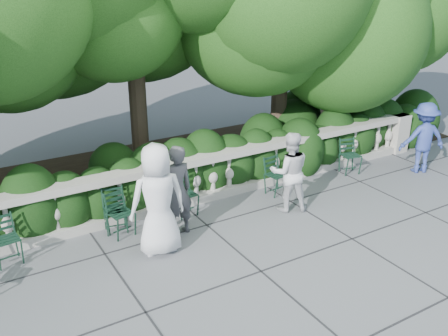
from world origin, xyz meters
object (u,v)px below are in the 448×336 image
chair_d (190,218)px  chair_b (13,267)px  chair_e (281,196)px  person_older_blue (423,138)px  chair_c (118,235)px  person_casual_man (289,172)px  chair_f (352,175)px  chair_a (127,238)px  person_woman_grey (177,191)px  person_businessman (158,200)px

chair_d → chair_b: bearing=177.4°
chair_e → person_older_blue: 3.80m
chair_c → person_casual_man: (3.31, -0.76, 0.81)m
chair_f → chair_e: bearing=-166.4°
chair_b → chair_f: size_ratio=1.00×
chair_a → chair_d: 1.34m
person_woman_grey → chair_e: bearing=-178.3°
chair_c → chair_d: size_ratio=1.00×
chair_c → person_businessman: person_businessman is taller
chair_b → chair_d: 3.28m
chair_e → person_casual_man: size_ratio=0.52×
chair_b → person_casual_man: size_ratio=0.52×
chair_b → person_woman_grey: (2.82, -0.39, 0.86)m
chair_b → chair_a: bearing=-8.2°
chair_f → person_casual_man: bearing=-153.4°
chair_e → person_casual_man: 1.02m
chair_b → chair_f: (7.54, -0.03, 0.00)m
chair_c → person_older_blue: (7.23, -0.78, 0.84)m
chair_a → chair_f: bearing=-10.3°
person_woman_grey → person_businessman: bearing=31.0°
chair_a → person_businessman: 1.25m
chair_a → chair_b: size_ratio=1.00×
chair_f → person_older_blue: (1.54, -0.63, 0.84)m
person_woman_grey → chair_d: bearing=-142.0°
chair_b → chair_d: bearing=-5.3°
chair_c → person_older_blue: person_older_blue is taller
person_woman_grey → person_casual_man: 2.36m
chair_b → chair_e: 5.41m
chair_c → person_businessman: bearing=-53.0°
chair_d → chair_f: size_ratio=1.00×
person_casual_man → person_older_blue: bearing=-155.6°
chair_a → chair_f: size_ratio=1.00×
chair_b → person_older_blue: bearing=-10.2°
chair_b → person_older_blue: (9.07, -0.65, 0.84)m
person_businessman → person_woman_grey: 0.66m
chair_b → person_casual_man: 5.26m
chair_c → person_woman_grey: size_ratio=0.49×
chair_f → chair_d: bearing=-168.7°
chair_d → chair_e: (2.13, -0.12, 0.00)m
chair_b → person_businessman: person_businessman is taller
person_casual_man → chair_f: bearing=-141.0°
chair_c → chair_f: size_ratio=1.00×
person_businessman → person_casual_man: person_businessman is taller
chair_c → person_woman_grey: person_woman_grey is taller
chair_e → person_woman_grey: (-2.59, -0.31, 0.86)m
chair_d → person_casual_man: (1.88, -0.68, 0.81)m
person_businessman → chair_d: bearing=-132.9°
chair_c → person_woman_grey: (0.97, -0.52, 0.86)m
chair_b → chair_c: 1.85m
person_businessman → person_casual_man: 2.87m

